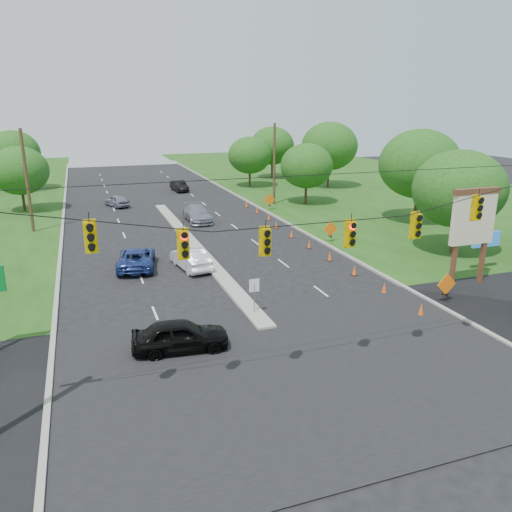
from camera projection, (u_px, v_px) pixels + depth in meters
name	position (u px, v px, depth m)	size (l,w,h in m)	color
ground	(300.00, 368.00, 21.39)	(160.00, 160.00, 0.00)	black
grass_right	(495.00, 220.00, 49.00)	(40.00, 160.00, 0.06)	#1E4714
cross_street	(300.00, 368.00, 21.39)	(160.00, 14.00, 0.02)	black
curb_left	(62.00, 230.00, 45.25)	(0.25, 110.00, 0.16)	gray
curb_right	(270.00, 214.00, 51.69)	(0.25, 110.00, 0.16)	gray
median	(193.00, 245.00, 40.35)	(1.00, 34.00, 0.18)	gray
median_sign	(254.00, 290.00, 26.38)	(0.55, 0.06, 2.05)	gray
signal_span	(313.00, 265.00, 19.03)	(25.60, 0.32, 9.00)	#422D1C
utility_pole_far_left	(27.00, 182.00, 43.19)	(0.28, 0.28, 9.00)	#422D1C
utility_pole_far_right	(274.00, 165.00, 55.67)	(0.28, 0.28, 9.00)	#422D1C
pylon_sign	(475.00, 222.00, 30.39)	(5.90, 2.30, 6.12)	#59331E
cone_0	(421.00, 309.00, 26.68)	(0.32, 0.32, 0.70)	#DD5115
cone_1	(384.00, 288.00, 29.84)	(0.32, 0.32, 0.70)	#DD5115
cone_2	(354.00, 270.00, 33.00)	(0.32, 0.32, 0.70)	#DD5115
cone_3	(330.00, 256.00, 36.16)	(0.32, 0.32, 0.70)	#DD5115
cone_4	(309.00, 244.00, 39.32)	(0.32, 0.32, 0.70)	#DD5115
cone_5	(291.00, 234.00, 42.48)	(0.32, 0.32, 0.70)	#DD5115
cone_6	(276.00, 225.00, 45.64)	(0.32, 0.32, 0.70)	#DD5115
cone_7	(269.00, 217.00, 48.99)	(0.32, 0.32, 0.70)	#DD5115
cone_8	(257.00, 210.00, 52.15)	(0.32, 0.32, 0.70)	#DD5115
cone_9	(246.00, 204.00, 55.31)	(0.32, 0.32, 0.70)	#DD5115
work_sign_0	(446.00, 285.00, 28.12)	(1.27, 0.58, 1.37)	black
work_sign_1	(330.00, 230.00, 40.76)	(1.27, 0.58, 1.37)	black
work_sign_2	(269.00, 200.00, 53.40)	(1.27, 0.58, 1.37)	black
tree_5	(19.00, 171.00, 51.79)	(5.88, 5.88, 6.86)	black
tree_6	(13.00, 153.00, 64.51)	(6.72, 6.72, 7.84)	black
tree_7	(459.00, 189.00, 36.52)	(6.72, 6.72, 7.84)	black
tree_8	(420.00, 164.00, 46.64)	(7.56, 7.56, 8.82)	black
tree_9	(307.00, 166.00, 55.93)	(5.88, 5.88, 6.86)	black
tree_10	(329.00, 146.00, 67.14)	(7.56, 7.56, 8.82)	black
tree_11	(272.00, 146.00, 75.98)	(6.72, 6.72, 7.84)	black
tree_12	(250.00, 155.00, 67.93)	(5.88, 5.88, 6.86)	black
black_sedan	(180.00, 336.00, 22.73)	(1.77, 4.40, 1.50)	black
white_sedan	(191.00, 259.00, 34.28)	(1.53, 4.38, 1.44)	white
blue_pickup	(136.00, 258.00, 34.44)	(2.39, 5.17, 1.44)	navy
silver_car_far	(197.00, 214.00, 48.29)	(2.15, 5.29, 1.54)	gray
silver_car_oncoming	(117.00, 201.00, 55.47)	(1.57, 3.90, 1.33)	slate
dark_car_receding	(179.00, 186.00, 65.53)	(1.47, 4.22, 1.39)	black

